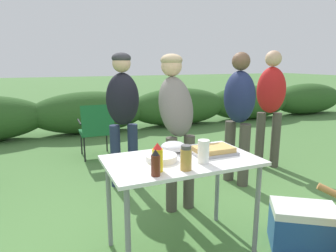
# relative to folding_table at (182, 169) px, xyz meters

# --- Properties ---
(ground_plane) EXTENTS (60.00, 60.00, 0.00)m
(ground_plane) POSITION_rel_folding_table_xyz_m (0.00, 0.00, -0.66)
(ground_plane) COLOR #4C7A3D
(shrub_hedge) EXTENTS (14.40, 0.90, 0.85)m
(shrub_hedge) POSITION_rel_folding_table_xyz_m (0.00, 4.31, -0.24)
(shrub_hedge) COLOR #2D5623
(shrub_hedge) RESTS_ON ground
(folding_table) EXTENTS (1.10, 0.64, 0.74)m
(folding_table) POSITION_rel_folding_table_xyz_m (0.00, 0.00, 0.00)
(folding_table) COLOR white
(folding_table) RESTS_ON ground
(food_tray) EXTENTS (0.33, 0.22, 0.06)m
(food_tray) POSITION_rel_folding_table_xyz_m (0.28, 0.01, 0.10)
(food_tray) COLOR #9E9EA3
(food_tray) RESTS_ON folding_table
(plate_stack) EXTENTS (0.23, 0.23, 0.04)m
(plate_stack) POSITION_rel_folding_table_xyz_m (-0.15, 0.01, 0.10)
(plate_stack) COLOR white
(plate_stack) RESTS_ON folding_table
(mixing_bowl) EXTENTS (0.20, 0.20, 0.08)m
(mixing_bowl) POSITION_rel_folding_table_xyz_m (0.02, 0.19, 0.12)
(mixing_bowl) COLOR silver
(mixing_bowl) RESTS_ON folding_table
(paper_cup_stack) EXTENTS (0.08, 0.08, 0.17)m
(paper_cup_stack) POSITION_rel_folding_table_xyz_m (0.10, -0.14, 0.16)
(paper_cup_stack) COLOR white
(paper_cup_stack) RESTS_ON folding_table
(bbq_sauce_bottle) EXTENTS (0.06, 0.06, 0.17)m
(bbq_sauce_bottle) POSITION_rel_folding_table_xyz_m (-0.29, -0.24, 0.16)
(bbq_sauce_bottle) COLOR #562314
(bbq_sauce_bottle) RESTS_ON folding_table
(mustard_bottle) EXTENTS (0.07, 0.07, 0.19)m
(mustard_bottle) POSITION_rel_folding_table_xyz_m (-0.25, -0.17, 0.17)
(mustard_bottle) COLOR yellow
(mustard_bottle) RESTS_ON folding_table
(spice_jar) EXTENTS (0.07, 0.07, 0.17)m
(spice_jar) POSITION_rel_folding_table_xyz_m (-0.07, -0.22, 0.16)
(spice_jar) COLOR #B2893D
(spice_jar) RESTS_ON folding_table
(standing_person_in_gray_fleece) EXTENTS (0.34, 0.45, 1.51)m
(standing_person_in_gray_fleece) POSITION_rel_folding_table_xyz_m (0.28, 0.71, 0.28)
(standing_person_in_gray_fleece) COLOR #4C473D
(standing_person_in_gray_fleece) RESTS_ON ground
(standing_person_in_red_jacket) EXTENTS (0.46, 0.43, 1.58)m
(standing_person_in_red_jacket) POSITION_rel_folding_table_xyz_m (1.93, 1.26, 0.28)
(standing_person_in_red_jacket) COLOR #4C473D
(standing_person_in_red_jacket) RESTS_ON ground
(standing_person_in_dark_puffer) EXTENTS (0.38, 0.46, 1.54)m
(standing_person_in_dark_puffer) POSITION_rel_folding_table_xyz_m (1.18, 0.94, 0.25)
(standing_person_in_dark_puffer) COLOR #4C473D
(standing_person_in_dark_puffer) RESTS_ON ground
(standing_person_in_navy_coat) EXTENTS (0.40, 0.32, 1.53)m
(standing_person_in_navy_coat) POSITION_rel_folding_table_xyz_m (-0.07, 1.40, 0.28)
(standing_person_in_navy_coat) COLOR #232D4C
(standing_person_in_navy_coat) RESTS_ON ground
(camp_chair_green_behind_table) EXTENTS (0.49, 0.60, 0.83)m
(camp_chair_green_behind_table) POSITION_rel_folding_table_xyz_m (-0.18, 2.54, -0.20)
(camp_chair_green_behind_table) COLOR #19602D
(camp_chair_green_behind_table) RESTS_ON ground
(cooler_box) EXTENTS (0.58, 0.53, 0.34)m
(cooler_box) POSITION_rel_folding_table_xyz_m (0.89, -0.34, -0.49)
(cooler_box) COLOR #234C93
(cooler_box) RESTS_ON ground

